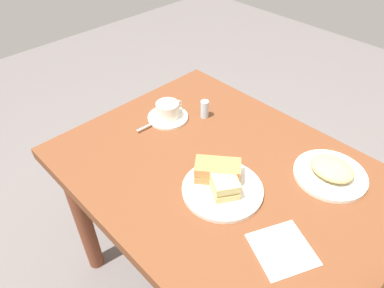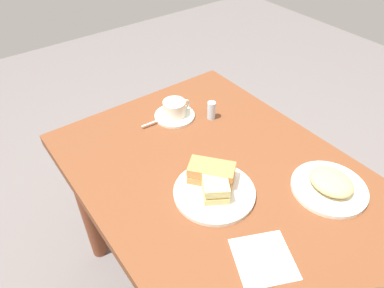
# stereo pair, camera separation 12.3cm
# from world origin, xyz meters

# --- Properties ---
(dining_table) EXTENTS (1.20, 0.83, 0.74)m
(dining_table) POSITION_xyz_m (0.00, 0.00, 0.63)
(dining_table) COLOR brown
(dining_table) RESTS_ON ground_plane
(sandwich_plate) EXTENTS (0.25, 0.25, 0.01)m
(sandwich_plate) POSITION_xyz_m (0.01, -0.07, 0.75)
(sandwich_plate) COLOR silver
(sandwich_plate) RESTS_ON dining_table
(sandwich_front) EXTENTS (0.14, 0.12, 0.06)m
(sandwich_front) POSITION_xyz_m (0.01, -0.07, 0.79)
(sandwich_front) COLOR tan
(sandwich_front) RESTS_ON sandwich_plate
(sandwich_back) EXTENTS (0.16, 0.15, 0.06)m
(sandwich_back) POSITION_xyz_m (-0.04, -0.05, 0.79)
(sandwich_back) COLOR #C17C47
(sandwich_back) RESTS_ON sandwich_plate
(coffee_saucer) EXTENTS (0.16, 0.16, 0.01)m
(coffee_saucer) POSITION_xyz_m (-0.40, 0.06, 0.75)
(coffee_saucer) COLOR silver
(coffee_saucer) RESTS_ON dining_table
(coffee_cup) EXTENTS (0.09, 0.12, 0.06)m
(coffee_cup) POSITION_xyz_m (-0.40, 0.06, 0.79)
(coffee_cup) COLOR silver
(coffee_cup) RESTS_ON coffee_saucer
(spoon) EXTENTS (0.02, 0.10, 0.01)m
(spoon) POSITION_xyz_m (-0.40, -0.02, 0.76)
(spoon) COLOR silver
(spoon) RESTS_ON coffee_saucer
(side_plate) EXTENTS (0.23, 0.23, 0.01)m
(side_plate) POSITION_xyz_m (0.21, 0.23, 0.75)
(side_plate) COLOR silver
(side_plate) RESTS_ON dining_table
(side_food_pile) EXTENTS (0.14, 0.12, 0.04)m
(side_food_pile) POSITION_xyz_m (0.21, 0.23, 0.78)
(side_food_pile) COLOR tan
(side_food_pile) RESTS_ON side_plate
(napkin) EXTENTS (0.20, 0.20, 0.00)m
(napkin) POSITION_xyz_m (0.26, -0.11, 0.75)
(napkin) COLOR white
(napkin) RESTS_ON dining_table
(salt_shaker) EXTENTS (0.03, 0.03, 0.07)m
(salt_shaker) POSITION_xyz_m (-0.31, 0.17, 0.78)
(salt_shaker) COLOR silver
(salt_shaker) RESTS_ON dining_table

